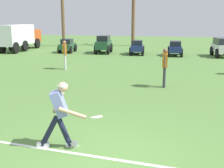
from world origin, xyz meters
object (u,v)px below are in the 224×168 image
Objects in this scene: parked_car_slot_e at (222,47)px; palm_tree_far_left at (62,3)px; frisbee_in_flight at (96,117)px; teammate_near_sideline at (165,64)px; parked_car_slot_d at (175,48)px; frisbee_thrower at (60,111)px; box_truck at (21,36)px; palm_tree_left_of_centre at (133,10)px; parked_car_slot_a at (67,45)px; teammate_deep at (65,52)px; parked_car_slot_c at (137,47)px; parked_car_slot_b at (104,44)px.

parked_car_slot_e is 15.50m from palm_tree_far_left.
frisbee_in_flight is 6.09m from teammate_near_sideline.
parked_car_slot_d is 0.31× the size of palm_tree_far_left.
frisbee_thrower reaches higher than parked_car_slot_d.
box_truck is 0.84× the size of palm_tree_far_left.
parked_car_slot_a is at bearing -122.80° from palm_tree_left_of_centre.
teammate_deep is at bearing -67.40° from palm_tree_far_left.
box_truck is at bearing 178.22° from parked_car_slot_e.
palm_tree_left_of_centre is (-7.54, 6.89, 2.80)m from parked_car_slot_e.
parked_car_slot_c is 2.88m from parked_car_slot_d.
palm_tree_left_of_centre reaches higher than frisbee_thrower.
palm_tree_left_of_centre is at bearing 102.72° from teammate_near_sideline.
palm_tree_left_of_centre reaches higher than parked_car_slot_e.
parked_car_slot_a is 11.94m from parked_car_slot_e.
box_truck is (-7.47, 0.30, 0.49)m from parked_car_slot_b.
parked_car_slot_b is at bearing -41.66° from palm_tree_far_left.
parked_car_slot_b is 0.97× the size of parked_car_slot_e.
frisbee_in_flight is 0.15× the size of parked_car_slot_b.
frisbee_thrower is at bearing -68.50° from teammate_deep.
parked_car_slot_e is (6.16, 0.03, 0.16)m from parked_car_slot_c.
teammate_deep reaches higher than parked_car_slot_d.
parked_car_slot_a is at bearing 128.36° from teammate_near_sideline.
box_truck is at bearing 176.99° from parked_car_slot_c.
frisbee_in_flight is 0.14× the size of parked_car_slot_e.
parked_car_slot_c is 10.18m from palm_tree_far_left.
palm_tree_far_left is at bearing 112.14° from frisbee_thrower.
palm_tree_left_of_centre is (-1.37, 6.91, 2.96)m from parked_car_slot_c.
parked_car_slot_b reaches higher than parked_car_slot_e.
frisbee_thrower is at bearing -78.62° from parked_car_slot_b.
palm_tree_left_of_centre is (1.36, 6.67, 2.78)m from parked_car_slot_b.
parked_car_slot_e is at bearing -42.41° from palm_tree_left_of_centre.
teammate_near_sideline is 19.01m from palm_tree_far_left.
teammate_near_sideline is 0.68× the size of parked_car_slot_a.
frisbee_thrower is 6.30m from teammate_near_sideline.
parked_car_slot_c is at bearing 177.35° from parked_car_slot_d.
teammate_near_sideline reaches higher than parked_car_slot_e.
palm_tree_left_of_centre is (8.83, 6.38, 2.29)m from box_truck.
parked_car_slot_c is at bearing -179.74° from parked_car_slot_e.
teammate_deep is 0.69× the size of parked_car_slot_c.
teammate_deep reaches higher than frisbee_in_flight.
palm_tree_left_of_centre is (-4.25, 7.05, 2.96)m from parked_car_slot_d.
parked_car_slot_e reaches higher than parked_car_slot_d.
teammate_near_sideline is at bearing -55.41° from palm_tree_far_left.
frisbee_in_flight is 17.98m from parked_car_slot_a.
palm_tree_far_left is at bearing 160.74° from parked_car_slot_e.
teammate_deep is (-5.46, 2.98, 0.00)m from teammate_near_sideline.
palm_tree_left_of_centre is at bearing 57.20° from parked_car_slot_a.
parked_car_slot_d is (1.46, 16.26, -0.17)m from frisbee_in_flight.
parked_car_slot_c is at bearing 68.56° from teammate_deep.
parked_car_slot_e is at bearing -0.29° from parked_car_slot_a.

